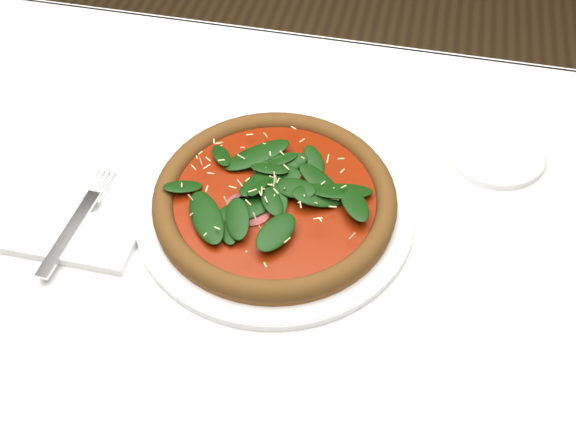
# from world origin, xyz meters

# --- Properties ---
(ground) EXTENTS (6.00, 6.00, 0.00)m
(ground) POSITION_xyz_m (0.00, 0.00, 0.00)
(ground) COLOR brown
(ground) RESTS_ON ground
(dining_table) EXTENTS (1.21, 0.81, 0.75)m
(dining_table) POSITION_xyz_m (0.00, 0.00, 0.65)
(dining_table) COLOR white
(dining_table) RESTS_ON ground
(plate) EXTENTS (0.37, 0.37, 0.02)m
(plate) POSITION_xyz_m (0.06, 0.01, 0.76)
(plate) COLOR silver
(plate) RESTS_ON dining_table
(pizza) EXTENTS (0.40, 0.40, 0.04)m
(pizza) POSITION_xyz_m (0.06, 0.01, 0.78)
(pizza) COLOR brown
(pizza) RESTS_ON plate
(napkin) EXTENTS (0.17, 0.08, 0.01)m
(napkin) POSITION_xyz_m (-0.18, -0.10, 0.76)
(napkin) COLOR white
(napkin) RESTS_ON dining_table
(fork) EXTENTS (0.03, 0.18, 0.00)m
(fork) POSITION_xyz_m (-0.18, -0.07, 0.77)
(fork) COLOR silver
(fork) RESTS_ON napkin
(saucer_far) EXTENTS (0.14, 0.14, 0.01)m
(saucer_far) POSITION_xyz_m (0.34, 0.18, 0.76)
(saucer_far) COLOR silver
(saucer_far) RESTS_ON dining_table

